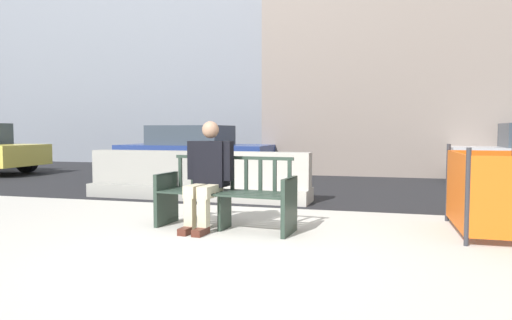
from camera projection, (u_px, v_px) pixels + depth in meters
The scene contains 7 objects.
ground_plane at pixel (228, 254), 4.43m from camera, with size 200.00×200.00×0.00m, color #B7B2A8.
street_asphalt at pixel (325, 173), 12.82m from camera, with size 120.00×12.00×0.01m, color black.
street_bench at pixel (225, 196), 5.56m from camera, with size 1.73×0.69×0.88m.
seated_person at pixel (208, 172), 5.56m from camera, with size 0.59×0.75×1.31m.
jersey_barrier_centre at pixel (252, 181), 7.72m from camera, with size 2.03×0.76×0.84m.
jersey_barrier_left at pixel (145, 178), 8.25m from camera, with size 2.02×0.73×0.84m.
car_sedan_mid at pixel (196, 150), 12.29m from camera, with size 4.04×2.05×1.33m.
Camera 1 is at (1.37, -4.15, 1.20)m, focal length 32.00 mm.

